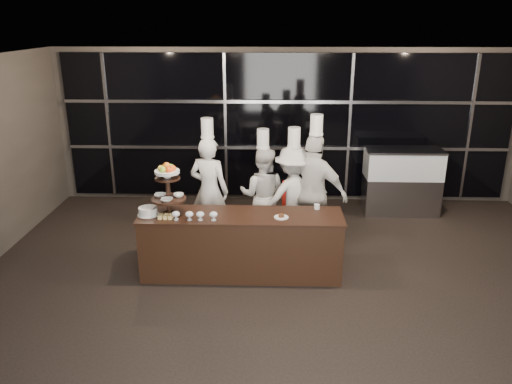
{
  "coord_description": "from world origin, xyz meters",
  "views": [
    {
      "loc": [
        -0.32,
        -4.64,
        3.5
      ],
      "look_at": [
        -0.52,
        2.09,
        1.15
      ],
      "focal_mm": 35.0,
      "sensor_mm": 36.0,
      "label": 1
    }
  ],
  "objects_px": {
    "buffet_counter": "(241,244)",
    "chef_a": "(209,189)",
    "display_stand": "(168,185)",
    "layer_cake": "(148,211)",
    "chef_c": "(293,196)",
    "chef_d": "(314,193)",
    "chef_b": "(263,194)",
    "display_case": "(402,178)"
  },
  "relations": [
    {
      "from": "display_stand",
      "to": "chef_a",
      "type": "xyz_separation_m",
      "value": [
        0.43,
        1.1,
        -0.43
      ]
    },
    {
      "from": "chef_a",
      "to": "chef_c",
      "type": "height_order",
      "value": "chef_a"
    },
    {
      "from": "display_stand",
      "to": "chef_b",
      "type": "relative_size",
      "value": 0.4
    },
    {
      "from": "display_stand",
      "to": "layer_cake",
      "type": "distance_m",
      "value": 0.47
    },
    {
      "from": "buffet_counter",
      "to": "chef_b",
      "type": "xyz_separation_m",
      "value": [
        0.28,
        1.19,
        0.34
      ]
    },
    {
      "from": "display_case",
      "to": "chef_a",
      "type": "distance_m",
      "value": 3.72
    },
    {
      "from": "display_stand",
      "to": "layer_cake",
      "type": "relative_size",
      "value": 2.48
    },
    {
      "from": "display_stand",
      "to": "layer_cake",
      "type": "xyz_separation_m",
      "value": [
        -0.29,
        -0.05,
        -0.37
      ]
    },
    {
      "from": "display_stand",
      "to": "chef_a",
      "type": "height_order",
      "value": "chef_a"
    },
    {
      "from": "buffet_counter",
      "to": "layer_cake",
      "type": "relative_size",
      "value": 9.47
    },
    {
      "from": "display_stand",
      "to": "display_case",
      "type": "relative_size",
      "value": 0.53
    },
    {
      "from": "buffet_counter",
      "to": "display_stand",
      "type": "height_order",
      "value": "display_stand"
    },
    {
      "from": "chef_c",
      "to": "buffet_counter",
      "type": "bearing_deg",
      "value": -126.66
    },
    {
      "from": "chef_b",
      "to": "chef_d",
      "type": "bearing_deg",
      "value": -20.79
    },
    {
      "from": "display_stand",
      "to": "chef_c",
      "type": "height_order",
      "value": "chef_c"
    },
    {
      "from": "display_stand",
      "to": "chef_b",
      "type": "bearing_deg",
      "value": 42.84
    },
    {
      "from": "layer_cake",
      "to": "buffet_counter",
      "type": "bearing_deg",
      "value": 2.22
    },
    {
      "from": "display_case",
      "to": "chef_b",
      "type": "xyz_separation_m",
      "value": [
        -2.58,
        -1.32,
        0.12
      ]
    },
    {
      "from": "chef_c",
      "to": "chef_d",
      "type": "relative_size",
      "value": 0.9
    },
    {
      "from": "chef_b",
      "to": "buffet_counter",
      "type": "bearing_deg",
      "value": -103.37
    },
    {
      "from": "display_stand",
      "to": "chef_d",
      "type": "relative_size",
      "value": 0.34
    },
    {
      "from": "buffet_counter",
      "to": "display_case",
      "type": "xyz_separation_m",
      "value": [
        2.86,
        2.51,
        0.22
      ]
    },
    {
      "from": "buffet_counter",
      "to": "display_case",
      "type": "height_order",
      "value": "display_case"
    },
    {
      "from": "display_stand",
      "to": "buffet_counter",
      "type": "bearing_deg",
      "value": 0.01
    },
    {
      "from": "chef_c",
      "to": "chef_b",
      "type": "bearing_deg",
      "value": 160.58
    },
    {
      "from": "display_stand",
      "to": "chef_a",
      "type": "relative_size",
      "value": 0.36
    },
    {
      "from": "buffet_counter",
      "to": "chef_d",
      "type": "distance_m",
      "value": 1.48
    },
    {
      "from": "buffet_counter",
      "to": "chef_a",
      "type": "bearing_deg",
      "value": 117.56
    },
    {
      "from": "buffet_counter",
      "to": "chef_d",
      "type": "relative_size",
      "value": 1.31
    },
    {
      "from": "chef_b",
      "to": "chef_d",
      "type": "distance_m",
      "value": 0.86
    },
    {
      "from": "layer_cake",
      "to": "chef_b",
      "type": "bearing_deg",
      "value": 38.3
    },
    {
      "from": "display_case",
      "to": "chef_c",
      "type": "bearing_deg",
      "value": -144.71
    },
    {
      "from": "chef_c",
      "to": "display_case",
      "type": "bearing_deg",
      "value": 35.29
    },
    {
      "from": "layer_cake",
      "to": "chef_b",
      "type": "xyz_separation_m",
      "value": [
        1.57,
        1.24,
        -0.17
      ]
    },
    {
      "from": "buffet_counter",
      "to": "chef_a",
      "type": "xyz_separation_m",
      "value": [
        -0.57,
        1.1,
        0.44
      ]
    },
    {
      "from": "display_case",
      "to": "chef_c",
      "type": "xyz_separation_m",
      "value": [
        -2.1,
        -1.49,
        0.15
      ]
    },
    {
      "from": "display_stand",
      "to": "chef_b",
      "type": "xyz_separation_m",
      "value": [
        1.28,
        1.19,
        -0.53
      ]
    },
    {
      "from": "display_stand",
      "to": "chef_a",
      "type": "bearing_deg",
      "value": 68.87
    },
    {
      "from": "chef_a",
      "to": "chef_b",
      "type": "relative_size",
      "value": 1.1
    },
    {
      "from": "buffet_counter",
      "to": "chef_a",
      "type": "height_order",
      "value": "chef_a"
    },
    {
      "from": "chef_b",
      "to": "chef_c",
      "type": "bearing_deg",
      "value": -19.42
    },
    {
      "from": "buffet_counter",
      "to": "chef_c",
      "type": "xyz_separation_m",
      "value": [
        0.76,
        1.02,
        0.37
      ]
    }
  ]
}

